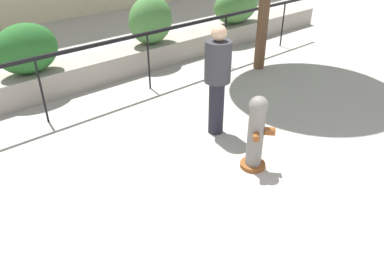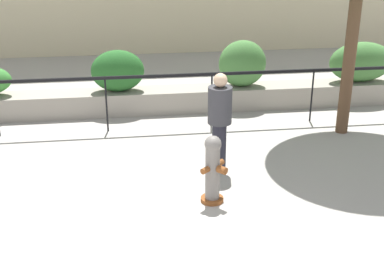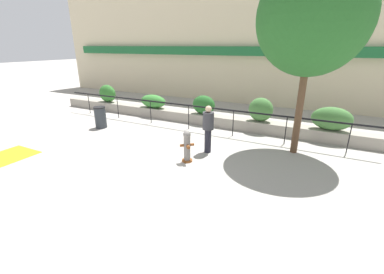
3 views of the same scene
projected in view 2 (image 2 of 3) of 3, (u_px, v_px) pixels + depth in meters
planter_wall_low at (108, 102)px, 11.85m from camera, size 18.00×0.70×0.50m
fence_railing_segment at (105, 83)px, 10.55m from camera, size 15.00×0.05×1.15m
hedge_bush_2 at (118, 71)px, 11.61m from camera, size 1.16×0.68×0.92m
hedge_bush_3 at (242, 64)px, 11.93m from camera, size 1.07×0.70×1.05m
hedge_bush_4 at (361, 62)px, 12.30m from camera, size 1.51×0.69×0.93m
fire_hydrant at (213, 169)px, 8.02m from camera, size 0.50×0.50×1.08m
pedestrian at (220, 117)px, 8.85m from camera, size 0.41×0.41×1.73m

